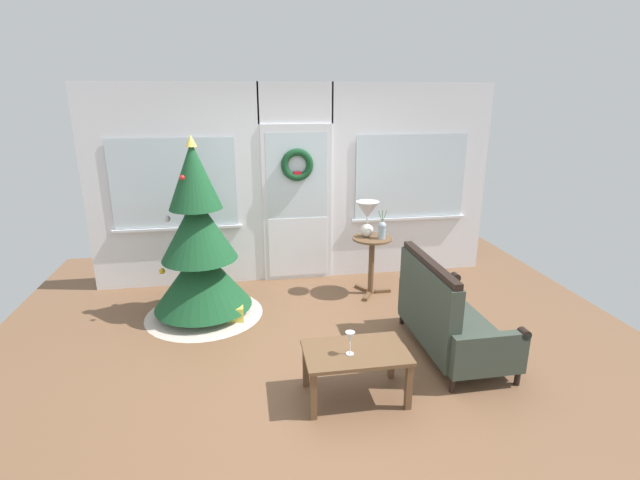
{
  "coord_description": "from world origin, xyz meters",
  "views": [
    {
      "loc": [
        -0.69,
        -3.89,
        2.41
      ],
      "look_at": [
        0.05,
        0.55,
        1.0
      ],
      "focal_mm": 26.35,
      "sensor_mm": 36.0,
      "label": 1
    }
  ],
  "objects_px": {
    "settee_sofa": "(445,317)",
    "wine_glass": "(350,338)",
    "table_lamp": "(367,214)",
    "flower_vase": "(382,229)",
    "coffee_table": "(356,358)",
    "christmas_tree": "(200,254)",
    "gift_box": "(235,314)",
    "side_table": "(372,254)"
  },
  "relations": [
    {
      "from": "settee_sofa",
      "to": "table_lamp",
      "type": "xyz_separation_m",
      "value": [
        -0.38,
        1.51,
        0.65
      ]
    },
    {
      "from": "gift_box",
      "to": "christmas_tree",
      "type": "bearing_deg",
      "value": 144.62
    },
    {
      "from": "table_lamp",
      "to": "gift_box",
      "type": "height_order",
      "value": "table_lamp"
    },
    {
      "from": "table_lamp",
      "to": "flower_vase",
      "type": "relative_size",
      "value": 1.26
    },
    {
      "from": "coffee_table",
      "to": "wine_glass",
      "type": "distance_m",
      "value": 0.22
    },
    {
      "from": "table_lamp",
      "to": "wine_glass",
      "type": "relative_size",
      "value": 2.26
    },
    {
      "from": "coffee_table",
      "to": "settee_sofa",
      "type": "bearing_deg",
      "value": 28.69
    },
    {
      "from": "table_lamp",
      "to": "coffee_table",
      "type": "height_order",
      "value": "table_lamp"
    },
    {
      "from": "settee_sofa",
      "to": "gift_box",
      "type": "xyz_separation_m",
      "value": [
        -2.0,
        0.97,
        -0.28
      ]
    },
    {
      "from": "side_table",
      "to": "flower_vase",
      "type": "relative_size",
      "value": 2.1
    },
    {
      "from": "table_lamp",
      "to": "gift_box",
      "type": "distance_m",
      "value": 1.94
    },
    {
      "from": "settee_sofa",
      "to": "wine_glass",
      "type": "bearing_deg",
      "value": -150.95
    },
    {
      "from": "table_lamp",
      "to": "wine_glass",
      "type": "height_order",
      "value": "table_lamp"
    },
    {
      "from": "christmas_tree",
      "to": "gift_box",
      "type": "bearing_deg",
      "value": -35.38
    },
    {
      "from": "flower_vase",
      "to": "coffee_table",
      "type": "height_order",
      "value": "flower_vase"
    },
    {
      "from": "gift_box",
      "to": "flower_vase",
      "type": "bearing_deg",
      "value": 14.01
    },
    {
      "from": "coffee_table",
      "to": "gift_box",
      "type": "bearing_deg",
      "value": 122.92
    },
    {
      "from": "table_lamp",
      "to": "gift_box",
      "type": "bearing_deg",
      "value": -161.42
    },
    {
      "from": "christmas_tree",
      "to": "coffee_table",
      "type": "relative_size",
      "value": 2.39
    },
    {
      "from": "christmas_tree",
      "to": "side_table",
      "type": "relative_size",
      "value": 2.73
    },
    {
      "from": "christmas_tree",
      "to": "coffee_table",
      "type": "bearing_deg",
      "value": -52.98
    },
    {
      "from": "table_lamp",
      "to": "coffee_table",
      "type": "xyz_separation_m",
      "value": [
        -0.63,
        -2.07,
        -0.66
      ]
    },
    {
      "from": "side_table",
      "to": "flower_vase",
      "type": "xyz_separation_m",
      "value": [
        0.1,
        -0.06,
        0.33
      ]
    },
    {
      "from": "side_table",
      "to": "wine_glass",
      "type": "distance_m",
      "value": 2.2
    },
    {
      "from": "settee_sofa",
      "to": "table_lamp",
      "type": "bearing_deg",
      "value": 104.14
    },
    {
      "from": "flower_vase",
      "to": "coffee_table",
      "type": "relative_size",
      "value": 0.42
    },
    {
      "from": "settee_sofa",
      "to": "flower_vase",
      "type": "height_order",
      "value": "flower_vase"
    },
    {
      "from": "table_lamp",
      "to": "flower_vase",
      "type": "bearing_deg",
      "value": -32.01
    },
    {
      "from": "settee_sofa",
      "to": "wine_glass",
      "type": "height_order",
      "value": "settee_sofa"
    },
    {
      "from": "christmas_tree",
      "to": "flower_vase",
      "type": "distance_m",
      "value": 2.14
    },
    {
      "from": "flower_vase",
      "to": "coffee_table",
      "type": "xyz_separation_m",
      "value": [
        -0.79,
        -1.97,
        -0.49
      ]
    },
    {
      "from": "settee_sofa",
      "to": "flower_vase",
      "type": "bearing_deg",
      "value": 98.89
    },
    {
      "from": "gift_box",
      "to": "side_table",
      "type": "bearing_deg",
      "value": 16.71
    },
    {
      "from": "settee_sofa",
      "to": "gift_box",
      "type": "bearing_deg",
      "value": 154.1
    },
    {
      "from": "christmas_tree",
      "to": "flower_vase",
      "type": "xyz_separation_m",
      "value": [
        2.13,
        0.19,
        0.12
      ]
    },
    {
      "from": "table_lamp",
      "to": "side_table",
      "type": "bearing_deg",
      "value": -33.69
    },
    {
      "from": "christmas_tree",
      "to": "side_table",
      "type": "bearing_deg",
      "value": 7.15
    },
    {
      "from": "side_table",
      "to": "table_lamp",
      "type": "xyz_separation_m",
      "value": [
        -0.06,
        0.04,
        0.5
      ]
    },
    {
      "from": "table_lamp",
      "to": "flower_vase",
      "type": "distance_m",
      "value": 0.25
    },
    {
      "from": "christmas_tree",
      "to": "table_lamp",
      "type": "height_order",
      "value": "christmas_tree"
    },
    {
      "from": "side_table",
      "to": "gift_box",
      "type": "distance_m",
      "value": 1.8
    },
    {
      "from": "wine_glass",
      "to": "gift_box",
      "type": "xyz_separation_m",
      "value": [
        -0.93,
        1.56,
        -0.48
      ]
    }
  ]
}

